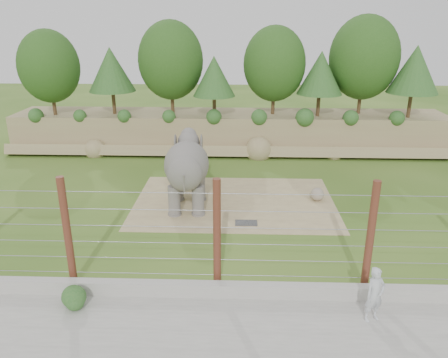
{
  "coord_description": "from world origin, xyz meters",
  "views": [
    {
      "loc": [
        0.69,
        -17.33,
        8.72
      ],
      "look_at": [
        0.0,
        2.0,
        1.6
      ],
      "focal_mm": 35.0,
      "sensor_mm": 36.0,
      "label": 1
    }
  ],
  "objects_px": {
    "elephant": "(187,174)",
    "zookeeper": "(375,295)",
    "stone_ball": "(317,194)",
    "barrier_fence": "(217,236)"
  },
  "relations": [
    {
      "from": "elephant",
      "to": "zookeeper",
      "type": "relative_size",
      "value": 2.37
    },
    {
      "from": "stone_ball",
      "to": "barrier_fence",
      "type": "height_order",
      "value": "barrier_fence"
    },
    {
      "from": "stone_ball",
      "to": "elephant",
      "type": "bearing_deg",
      "value": -170.94
    },
    {
      "from": "stone_ball",
      "to": "zookeeper",
      "type": "xyz_separation_m",
      "value": [
        0.15,
        -9.35,
        0.55
      ]
    },
    {
      "from": "elephant",
      "to": "stone_ball",
      "type": "bearing_deg",
      "value": 6.41
    },
    {
      "from": "barrier_fence",
      "to": "zookeeper",
      "type": "height_order",
      "value": "barrier_fence"
    },
    {
      "from": "elephant",
      "to": "stone_ball",
      "type": "height_order",
      "value": "elephant"
    },
    {
      "from": "elephant",
      "to": "barrier_fence",
      "type": "distance_m",
      "value": 7.01
    },
    {
      "from": "stone_ball",
      "to": "zookeeper",
      "type": "relative_size",
      "value": 0.37
    },
    {
      "from": "stone_ball",
      "to": "zookeeper",
      "type": "bearing_deg",
      "value": -89.1
    }
  ]
}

